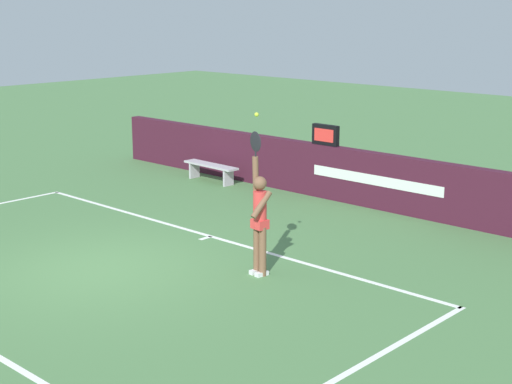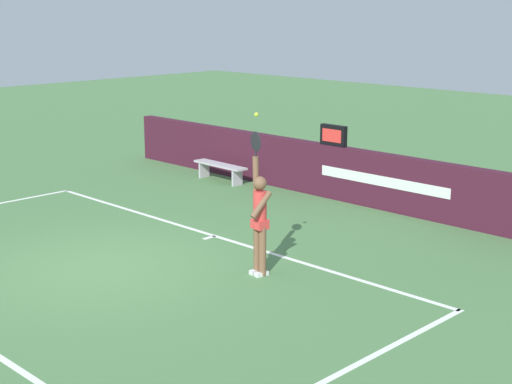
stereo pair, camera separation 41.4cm
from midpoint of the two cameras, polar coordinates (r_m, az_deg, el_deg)
ground_plane at (r=13.75m, az=-10.46°, el=-5.51°), size 60.00×60.00×0.00m
court_lines at (r=13.67m, az=-10.94°, el=-5.63°), size 11.05×5.73×0.00m
back_wall at (r=18.11m, az=7.21°, el=1.33°), size 14.98×0.27×1.27m
speed_display at (r=18.16m, az=6.42°, el=4.20°), size 0.71×0.14×0.48m
tennis_player at (r=12.87m, az=1.19°, el=-1.85°), size 0.46×0.43×2.47m
tennis_ball at (r=12.38m, az=0.99°, el=5.76°), size 0.07×0.07×0.07m
courtside_bench_near at (r=20.00m, az=-2.08°, el=1.80°), size 1.75×0.42×0.46m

